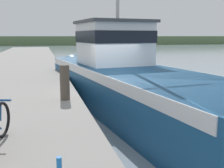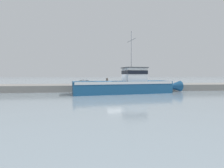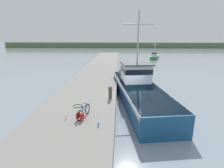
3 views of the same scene
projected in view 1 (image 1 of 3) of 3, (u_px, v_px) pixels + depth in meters
The scene contains 6 objects.
ground_plane at pixel (116, 116), 10.01m from camera, with size 320.00×320.00×0.00m, color #84939E.
far_shoreline at pixel (144, 40), 90.96m from camera, with size 180.00×5.00×2.70m, color #567047.
fishing_boat_main at pixel (123, 77), 11.31m from camera, with size 5.05×15.47×8.22m.
boat_blue_far at pixel (114, 49), 43.46m from camera, with size 3.52×7.71×4.34m.
mooring_post at pixel (65, 82), 8.28m from camera, with size 0.28×0.28×1.03m, color #51473D.
water_bottle_on_curb at pixel (59, 165), 3.86m from camera, with size 0.08×0.08×0.24m, color blue.
Camera 1 is at (-2.46, -9.35, 2.82)m, focal length 45.00 mm.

